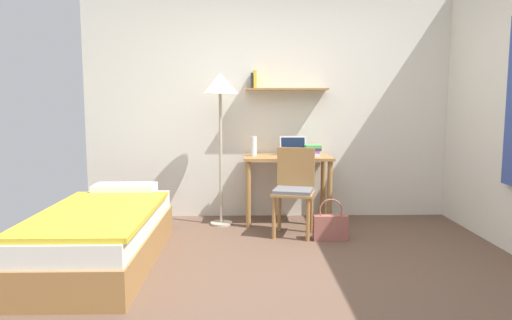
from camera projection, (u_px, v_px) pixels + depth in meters
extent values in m
plane|color=brown|center=(292.00, 278.00, 3.61)|extent=(5.28, 5.28, 0.00)
cube|color=silver|center=(276.00, 106.00, 5.46)|extent=(4.40, 0.05, 2.60)
cube|color=#9E703D|center=(287.00, 89.00, 5.30)|extent=(0.93, 0.22, 0.02)
cube|color=#333338|center=(252.00, 81.00, 5.31)|extent=(0.02, 0.14, 0.17)
cube|color=gold|center=(255.00, 79.00, 5.30)|extent=(0.03, 0.16, 0.20)
cube|color=#9E703D|center=(103.00, 247.00, 3.92)|extent=(0.85, 1.93, 0.28)
cube|color=silver|center=(102.00, 221.00, 3.89)|extent=(0.81, 1.87, 0.16)
cube|color=gold|center=(97.00, 213.00, 3.76)|extent=(0.87, 1.58, 0.04)
cube|color=white|center=(125.00, 189.00, 4.62)|extent=(0.59, 0.28, 0.10)
cube|color=#9E703D|center=(288.00, 157.00, 5.21)|extent=(0.97, 0.54, 0.03)
cylinder|color=#9E703D|center=(248.00, 194.00, 5.03)|extent=(0.06, 0.06, 0.72)
cylinder|color=#9E703D|center=(330.00, 194.00, 5.05)|extent=(0.06, 0.06, 0.72)
cylinder|color=#9E703D|center=(248.00, 187.00, 5.46)|extent=(0.06, 0.06, 0.72)
cylinder|color=#9E703D|center=(323.00, 187.00, 5.48)|extent=(0.06, 0.06, 0.72)
cube|color=#9E703D|center=(293.00, 193.00, 4.70)|extent=(0.48, 0.46, 0.03)
cube|color=slate|center=(293.00, 190.00, 4.70)|extent=(0.45, 0.43, 0.04)
cube|color=#9E703D|center=(296.00, 167.00, 4.83)|extent=(0.38, 0.13, 0.40)
cylinder|color=#9E703D|center=(274.00, 218.00, 4.62)|extent=(0.04, 0.04, 0.42)
cylinder|color=#9E703D|center=(308.00, 220.00, 4.54)|extent=(0.04, 0.04, 0.42)
cylinder|color=#9E703D|center=(279.00, 211.00, 4.91)|extent=(0.04, 0.04, 0.42)
cylinder|color=#9E703D|center=(311.00, 213.00, 4.84)|extent=(0.04, 0.04, 0.42)
cylinder|color=#B2A893|center=(221.00, 223.00, 5.18)|extent=(0.24, 0.24, 0.02)
cylinder|color=#B2A893|center=(221.00, 159.00, 5.10)|extent=(0.03, 0.03, 1.40)
cone|color=silver|center=(220.00, 83.00, 5.00)|extent=(0.39, 0.39, 0.22)
cube|color=#B7BABF|center=(294.00, 155.00, 5.21)|extent=(0.30, 0.22, 0.01)
cube|color=#B7BABF|center=(293.00, 145.00, 5.28)|extent=(0.29, 0.07, 0.20)
cube|color=black|center=(293.00, 145.00, 5.27)|extent=(0.26, 0.05, 0.17)
cylinder|color=silver|center=(254.00, 146.00, 5.21)|extent=(0.07, 0.07, 0.22)
cube|color=silver|center=(312.00, 154.00, 5.24)|extent=(0.17, 0.25, 0.03)
cube|color=purple|center=(313.00, 152.00, 5.25)|extent=(0.15, 0.21, 0.03)
cube|color=#333338|center=(312.00, 149.00, 5.25)|extent=(0.18, 0.24, 0.03)
cube|color=#4CA856|center=(312.00, 146.00, 5.24)|extent=(0.18, 0.19, 0.03)
cube|color=#99564C|center=(330.00, 228.00, 4.59)|extent=(0.33, 0.11, 0.25)
torus|color=#99564C|center=(331.00, 210.00, 4.57)|extent=(0.23, 0.02, 0.23)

